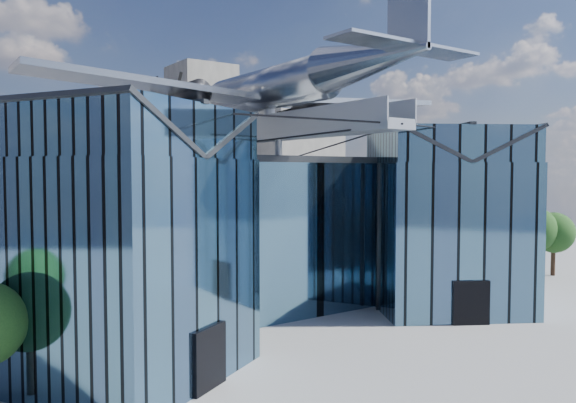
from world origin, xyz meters
TOP-DOWN VIEW (x-y plane):
  - ground_plane at (0.00, 0.00)m, footprint 120.00×120.00m
  - museum at (0.00, 5.82)m, footprint 32.88×24.50m
  - bg_towers at (1.45, 50.49)m, footprint 77.00×24.50m
  - tree_plaza_e at (25.76, 2.16)m, footprint 4.69×4.69m
  - tree_side_e at (27.52, 1.41)m, footprint 3.88×3.88m

SIDE VIEW (x-z plane):
  - ground_plane at x=0.00m, z-range 0.00..0.00m
  - tree_side_e at x=27.52m, z-range 0.97..6.44m
  - tree_plaza_e at x=25.76m, z-range 1.05..6.98m
  - museum at x=0.00m, z-range -3.26..14.34m
  - bg_towers at x=1.45m, z-range -2.99..23.01m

